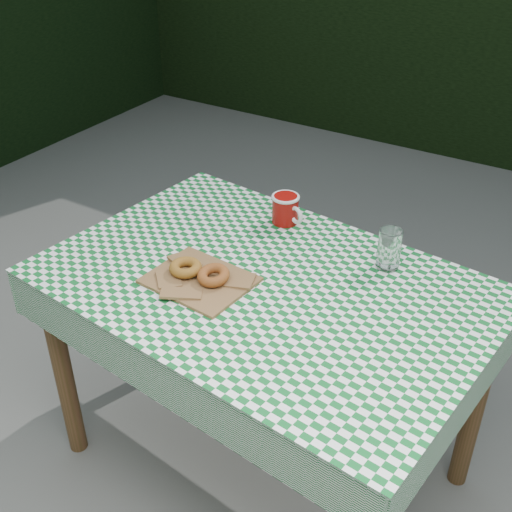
{
  "coord_description": "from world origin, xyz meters",
  "views": [
    {
      "loc": [
        0.61,
        -1.27,
        1.79
      ],
      "look_at": [
        -0.21,
        0.06,
        0.79
      ],
      "focal_mm": 45.16,
      "sensor_mm": 36.0,
      "label": 1
    }
  ],
  "objects_px": {
    "coffee_mug": "(285,209)",
    "table": "(263,381)",
    "drinking_glass": "(389,249)",
    "paper_bag": "(200,279)"
  },
  "relations": [
    {
      "from": "coffee_mug",
      "to": "table",
      "type": "bearing_deg",
      "value": -49.18
    },
    {
      "from": "coffee_mug",
      "to": "drinking_glass",
      "type": "distance_m",
      "value": 0.39
    },
    {
      "from": "paper_bag",
      "to": "drinking_glass",
      "type": "xyz_separation_m",
      "value": [
        0.42,
        0.35,
        0.05
      ]
    },
    {
      "from": "table",
      "to": "coffee_mug",
      "type": "xyz_separation_m",
      "value": [
        -0.12,
        0.32,
        0.43
      ]
    },
    {
      "from": "paper_bag",
      "to": "coffee_mug",
      "type": "xyz_separation_m",
      "value": [
        0.04,
        0.42,
        0.04
      ]
    },
    {
      "from": "paper_bag",
      "to": "drinking_glass",
      "type": "bearing_deg",
      "value": 39.67
    },
    {
      "from": "coffee_mug",
      "to": "drinking_glass",
      "type": "height_order",
      "value": "drinking_glass"
    },
    {
      "from": "table",
      "to": "coffee_mug",
      "type": "height_order",
      "value": "coffee_mug"
    },
    {
      "from": "table",
      "to": "paper_bag",
      "type": "xyz_separation_m",
      "value": [
        -0.15,
        -0.1,
        0.39
      ]
    },
    {
      "from": "table",
      "to": "paper_bag",
      "type": "relative_size",
      "value": 4.38
    }
  ]
}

